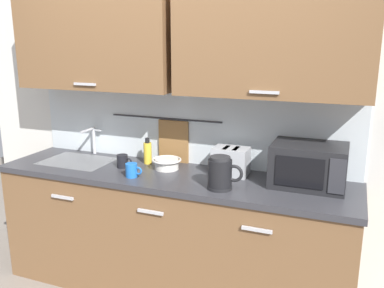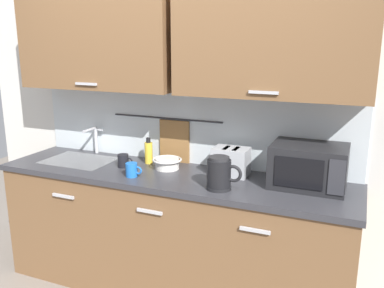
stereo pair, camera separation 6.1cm
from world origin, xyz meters
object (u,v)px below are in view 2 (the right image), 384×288
object	(u,v)px
toaster	(231,161)
electric_kettle	(220,173)
dish_soap_bottle	(149,152)
microwave	(309,166)
mixing_bowl	(167,163)
mug_by_kettle	(124,161)
mug_near_sink	(132,170)

from	to	relation	value
toaster	electric_kettle	bearing A→B (deg)	-85.78
electric_kettle	dish_soap_bottle	size ratio (longest dim) A/B	1.16
microwave	mixing_bowl	bearing A→B (deg)	-178.98
mixing_bowl	mug_by_kettle	world-z (taller)	mug_by_kettle
dish_soap_bottle	mug_by_kettle	world-z (taller)	dish_soap_bottle
dish_soap_bottle	toaster	distance (m)	0.65
mug_near_sink	mixing_bowl	size ratio (longest dim) A/B	0.56
mug_near_sink	microwave	bearing A→B (deg)	13.38
dish_soap_bottle	mug_by_kettle	size ratio (longest dim) A/B	1.63
microwave	mug_by_kettle	size ratio (longest dim) A/B	3.83
mixing_bowl	mug_by_kettle	xyz separation A→B (m)	(-0.31, -0.09, 0.00)
mug_near_sink	mixing_bowl	distance (m)	0.29
microwave	electric_kettle	bearing A→B (deg)	-152.08
mug_near_sink	mug_by_kettle	size ratio (longest dim) A/B	1.00
electric_kettle	toaster	bearing A→B (deg)	94.22
mixing_bowl	microwave	bearing A→B (deg)	1.02
mug_near_sink	toaster	bearing A→B (deg)	26.28
mixing_bowl	mug_by_kettle	bearing A→B (deg)	-164.64
mug_near_sink	toaster	distance (m)	0.68
dish_soap_bottle	mug_near_sink	world-z (taller)	dish_soap_bottle
toaster	mug_by_kettle	distance (m)	0.79
dish_soap_bottle	mixing_bowl	distance (m)	0.21
microwave	mug_by_kettle	xyz separation A→B (m)	(-1.30, -0.10, -0.09)
toaster	microwave	bearing A→B (deg)	-3.44
toaster	mixing_bowl	bearing A→B (deg)	-174.00
dish_soap_bottle	toaster	world-z (taller)	dish_soap_bottle
microwave	mixing_bowl	distance (m)	0.99
mug_near_sink	mug_by_kettle	distance (m)	0.24
electric_kettle	mug_by_kettle	size ratio (longest dim) A/B	1.89
mixing_bowl	toaster	distance (m)	0.47
dish_soap_bottle	toaster	size ratio (longest dim) A/B	0.77
mixing_bowl	toaster	bearing A→B (deg)	6.00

